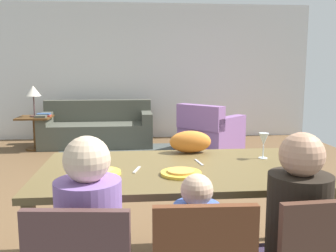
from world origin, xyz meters
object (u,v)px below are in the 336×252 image
wine_glass (264,140)px  plate_near_man (100,173)px  plate_near_child (181,173)px  cat (190,142)px  dining_table (177,177)px  armchair (210,133)px  couch (97,129)px  table_lamp (33,92)px  book_lower (44,116)px  book_upper (44,114)px  side_table (35,128)px  handbag (184,150)px  person_woman (293,250)px

wine_glass → plate_near_man: bearing=-165.2°
plate_near_child → cat: bearing=75.9°
dining_table → plate_near_child: (0.00, -0.18, 0.08)m
plate_near_child → armchair: bearing=75.6°
couch → armchair: (1.97, -0.70, 0.02)m
plate_near_child → table_lamp: (-2.00, 4.42, 0.24)m
plate_near_child → book_lower: size_ratio=1.14×
couch → book_upper: couch is taller
armchair → book_lower: 2.90m
side_table → book_lower: book_lower is taller
couch → side_table: couch is taller
wine_glass → handbag: (-0.14, 3.16, -0.76)m
plate_near_man → wine_glass: 1.18m
dining_table → table_lamp: table_lamp is taller
plate_near_man → person_woman: size_ratio=0.23×
armchair → side_table: 3.05m
handbag → cat: bearing=-97.0°
table_lamp → handbag: (2.50, -0.90, -0.88)m
person_woman → table_lamp: table_lamp is taller
book_lower → table_lamp: bearing=-179.5°
cat → table_lamp: (-2.15, 3.82, 0.16)m
side_table → wine_glass: bearing=-57.0°
plate_near_man → handbag: 3.66m
cat → side_table: (-2.15, 3.82, -0.47)m
person_woman → dining_table: bearing=124.9°
plate_near_child → cat: 0.62m
person_woman → cat: size_ratio=3.47×
plate_near_man → couch: couch is taller
plate_near_man → cat: size_ratio=0.78×
armchair → book_upper: bearing=170.9°
person_woman → side_table: (-2.49, 4.94, -0.14)m
couch → armchair: same height
person_woman → book_lower: bearing=115.2°
armchair → table_lamp: table_lamp is taller
wine_glass → person_woman: (-0.15, -0.88, -0.38)m
side_table → book_lower: size_ratio=2.64×
cat → couch: (-1.10, 4.08, -0.54)m
person_woman → plate_near_child: bearing=133.1°
armchair → handbag: (-0.51, -0.46, -0.19)m
plate_near_man → couch: 4.66m
armchair → handbag: size_ratio=3.78×
wine_glass → cat: wine_glass is taller
table_lamp → plate_near_child: bearing=-65.7°
plate_near_man → plate_near_child: size_ratio=1.00×
plate_near_child → cat: size_ratio=0.78×
plate_near_child → handbag: bearing=81.8°
book_upper → armchair: bearing=-9.1°
armchair → table_lamp: size_ratio=2.24×
book_lower → book_upper: size_ratio=1.00×
dining_table → side_table: dining_table is taller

